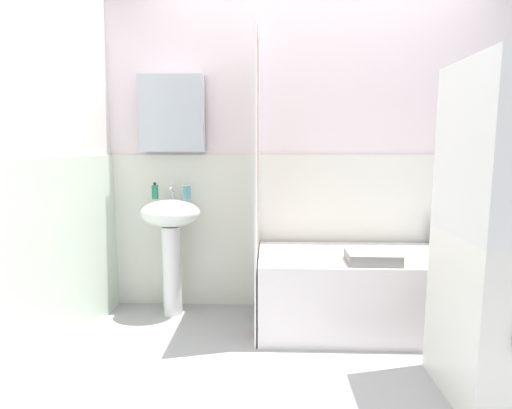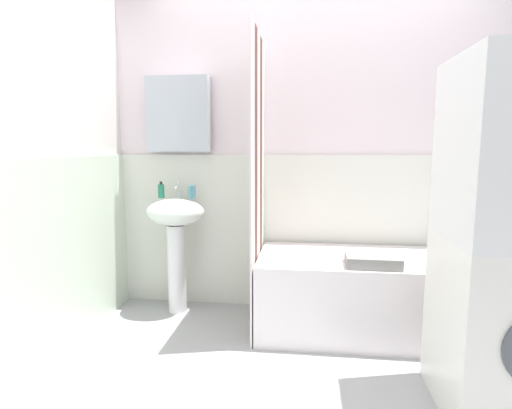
{
  "view_description": "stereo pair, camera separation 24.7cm",
  "coord_description": "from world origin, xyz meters",
  "px_view_note": "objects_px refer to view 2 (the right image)",
  "views": [
    {
      "loc": [
        -0.32,
        -1.94,
        1.26
      ],
      "look_at": [
        -0.41,
        0.79,
        0.88
      ],
      "focal_mm": 28.95,
      "sensor_mm": 36.0,
      "label": 1
    },
    {
      "loc": [
        -0.07,
        -1.92,
        1.26
      ],
      "look_at": [
        -0.41,
        0.79,
        0.88
      ],
      "focal_mm": 28.95,
      "sensor_mm": 36.0,
      "label": 2
    }
  ],
  "objects_px": {
    "sink": "(176,230)",
    "bathtub": "(370,294)",
    "toothbrush_cup": "(192,192)",
    "soap_dispenser": "(161,191)",
    "conditioner_bottle": "(444,236)",
    "towel_folded": "(373,260)",
    "shampoo_bottle": "(460,239)"
  },
  "relations": [
    {
      "from": "toothbrush_cup",
      "to": "shampoo_bottle",
      "type": "distance_m",
      "value": 1.98
    },
    {
      "from": "sink",
      "to": "bathtub",
      "type": "height_order",
      "value": "sink"
    },
    {
      "from": "shampoo_bottle",
      "to": "towel_folded",
      "type": "relative_size",
      "value": 0.5
    },
    {
      "from": "bathtub",
      "to": "towel_folded",
      "type": "bearing_deg",
      "value": -97.41
    },
    {
      "from": "soap_dispenser",
      "to": "conditioner_bottle",
      "type": "relative_size",
      "value": 0.65
    },
    {
      "from": "conditioner_bottle",
      "to": "towel_folded",
      "type": "distance_m",
      "value": 0.77
    },
    {
      "from": "toothbrush_cup",
      "to": "bathtub",
      "type": "distance_m",
      "value": 1.47
    },
    {
      "from": "toothbrush_cup",
      "to": "conditioner_bottle",
      "type": "distance_m",
      "value": 1.88
    },
    {
      "from": "bathtub",
      "to": "conditioner_bottle",
      "type": "distance_m",
      "value": 0.72
    },
    {
      "from": "bathtub",
      "to": "conditioner_bottle",
      "type": "xyz_separation_m",
      "value": [
        0.55,
        0.3,
        0.35
      ]
    },
    {
      "from": "conditioner_bottle",
      "to": "soap_dispenser",
      "type": "bearing_deg",
      "value": -177.91
    },
    {
      "from": "towel_folded",
      "to": "soap_dispenser",
      "type": "bearing_deg",
      "value": 164.07
    },
    {
      "from": "sink",
      "to": "shampoo_bottle",
      "type": "height_order",
      "value": "sink"
    },
    {
      "from": "soap_dispenser",
      "to": "shampoo_bottle",
      "type": "height_order",
      "value": "soap_dispenser"
    },
    {
      "from": "sink",
      "to": "toothbrush_cup",
      "type": "relative_size",
      "value": 8.68
    },
    {
      "from": "shampoo_bottle",
      "to": "towel_folded",
      "type": "distance_m",
      "value": 0.85
    },
    {
      "from": "toothbrush_cup",
      "to": "soap_dispenser",
      "type": "bearing_deg",
      "value": 177.73
    },
    {
      "from": "bathtub",
      "to": "toothbrush_cup",
      "type": "bearing_deg",
      "value": 170.68
    },
    {
      "from": "sink",
      "to": "towel_folded",
      "type": "xyz_separation_m",
      "value": [
        1.39,
        -0.38,
        -0.08
      ]
    },
    {
      "from": "sink",
      "to": "toothbrush_cup",
      "type": "height_order",
      "value": "toothbrush_cup"
    },
    {
      "from": "conditioner_bottle",
      "to": "towel_folded",
      "type": "xyz_separation_m",
      "value": [
        -0.58,
        -0.51,
        -0.06
      ]
    },
    {
      "from": "conditioner_bottle",
      "to": "towel_folded",
      "type": "relative_size",
      "value": 0.59
    },
    {
      "from": "toothbrush_cup",
      "to": "shampoo_bottle",
      "type": "height_order",
      "value": "toothbrush_cup"
    },
    {
      "from": "towel_folded",
      "to": "sink",
      "type": "bearing_deg",
      "value": 164.64
    },
    {
      "from": "soap_dispenser",
      "to": "shampoo_bottle",
      "type": "distance_m",
      "value": 2.22
    },
    {
      "from": "bathtub",
      "to": "shampoo_bottle",
      "type": "relative_size",
      "value": 9.2
    },
    {
      "from": "sink",
      "to": "bathtub",
      "type": "relative_size",
      "value": 0.58
    },
    {
      "from": "sink",
      "to": "conditioner_bottle",
      "type": "height_order",
      "value": "sink"
    },
    {
      "from": "sink",
      "to": "conditioner_bottle",
      "type": "xyz_separation_m",
      "value": [
        1.97,
        0.13,
        -0.03
      ]
    },
    {
      "from": "sink",
      "to": "shampoo_bottle",
      "type": "relative_size",
      "value": 5.3
    },
    {
      "from": "sink",
      "to": "conditioner_bottle",
      "type": "bearing_deg",
      "value": 3.66
    },
    {
      "from": "soap_dispenser",
      "to": "towel_folded",
      "type": "relative_size",
      "value": 0.39
    }
  ]
}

